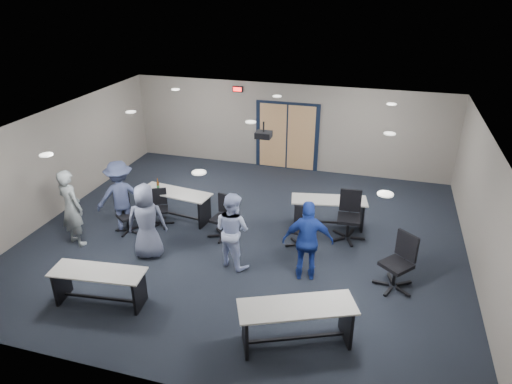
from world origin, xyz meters
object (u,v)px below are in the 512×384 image
(table_back_right, at_px, (329,208))
(person_back, at_px, (121,196))
(table_back_left, at_px, (176,200))
(chair_back_b, at_px, (222,218))
(table_front_left, at_px, (99,281))
(table_front_right, at_px, (297,318))
(person_navy, at_px, (308,241))
(person_gray, at_px, (71,208))
(person_plaid, at_px, (147,221))
(chair_back_d, at_px, (349,217))
(chair_loose_left, at_px, (127,215))
(chair_loose_right, at_px, (397,263))
(chair_back_c, at_px, (300,228))
(person_lightblue, at_px, (232,230))
(chair_back_a, at_px, (159,208))

(table_back_right, xyz_separation_m, person_back, (-4.76, -1.50, 0.38))
(table_back_left, xyz_separation_m, chair_back_b, (1.43, -0.55, -0.00))
(table_front_left, height_order, table_front_right, table_front_right)
(person_navy, bearing_deg, person_gray, -10.15)
(table_front_left, height_order, person_plaid, person_plaid)
(chair_back_d, distance_m, person_gray, 6.31)
(person_gray, distance_m, person_plaid, 1.87)
(chair_back_d, height_order, person_gray, person_gray)
(chair_loose_left, distance_m, chair_loose_right, 6.23)
(chair_back_c, height_order, person_lightblue, person_lightblue)
(table_front_right, relative_size, table_back_left, 1.07)
(chair_back_b, relative_size, chair_loose_right, 0.88)
(chair_loose_left, bearing_deg, chair_back_d, -43.50)
(table_back_left, xyz_separation_m, table_back_right, (3.76, 0.66, -0.01))
(table_back_left, xyz_separation_m, person_gray, (-1.72, -1.73, 0.40))
(chair_back_a, bearing_deg, table_front_left, -109.90)
(table_back_left, relative_size, chair_back_c, 2.06)
(table_front_left, height_order, chair_loose_left, chair_loose_left)
(chair_back_b, relative_size, chair_back_d, 0.87)
(chair_loose_right, bearing_deg, table_front_left, -119.41)
(table_front_right, relative_size, table_back_right, 1.07)
(table_back_right, xyz_separation_m, chair_back_a, (-4.00, -1.09, -0.05))
(table_front_right, xyz_separation_m, table_back_right, (-0.03, 4.14, -0.03))
(chair_back_b, bearing_deg, person_gray, -147.30)
(chair_back_d, xyz_separation_m, chair_loose_right, (1.07, -1.62, -0.01))
(table_front_right, bearing_deg, chair_back_c, 76.62)
(table_back_left, relative_size, person_back, 1.07)
(person_gray, xyz_separation_m, person_lightblue, (3.75, 0.19, -0.08))
(table_back_right, bearing_deg, table_front_right, -100.15)
(table_front_left, relative_size, chair_back_b, 1.77)
(chair_back_b, xyz_separation_m, chair_back_d, (2.86, 0.72, 0.08))
(table_back_right, xyz_separation_m, person_plaid, (-3.61, -2.39, 0.35))
(person_plaid, bearing_deg, table_back_right, -166.55)
(table_front_left, relative_size, chair_loose_right, 1.56)
(chair_back_b, xyz_separation_m, chair_back_c, (1.82, 0.11, -0.05))
(chair_back_d, bearing_deg, chair_back_c, -153.04)
(chair_back_a, bearing_deg, person_plaid, -98.74)
(chair_back_a, height_order, person_back, person_back)
(person_back, bearing_deg, chair_back_a, 173.93)
(chair_loose_right, bearing_deg, table_back_right, 167.02)
(table_front_right, bearing_deg, person_gray, 138.91)
(table_back_left, distance_m, person_gray, 2.47)
(chair_back_b, distance_m, chair_loose_right, 4.03)
(chair_loose_right, height_order, person_gray, person_gray)
(table_front_left, xyz_separation_m, table_back_left, (-0.06, 3.45, 0.03))
(chair_back_d, bearing_deg, chair_back_b, -169.52)
(table_back_left, bearing_deg, chair_back_a, -110.94)
(chair_back_d, xyz_separation_m, chair_loose_left, (-5.13, -1.11, -0.13))
(chair_back_d, bearing_deg, table_front_left, -143.02)
(person_plaid, bearing_deg, chair_loose_right, 163.01)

